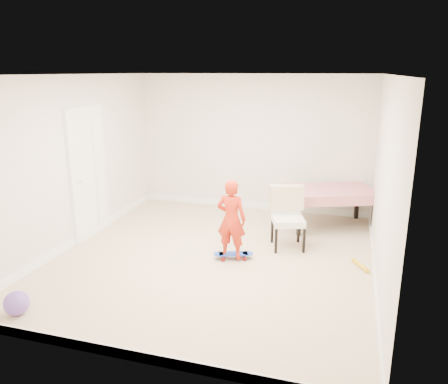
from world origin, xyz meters
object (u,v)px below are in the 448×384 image
(child, at_px, (231,222))
(skateboard, at_px, (233,256))
(balloon, at_px, (16,303))
(dining_chair, at_px, (288,218))
(dining_table, at_px, (330,208))

(child, bearing_deg, skateboard, -129.68)
(balloon, bearing_deg, dining_chair, 46.81)
(dining_chair, bearing_deg, child, -154.83)
(dining_chair, relative_size, child, 0.82)
(dining_table, relative_size, skateboard, 2.56)
(skateboard, relative_size, child, 0.49)
(dining_chair, xyz_separation_m, balloon, (-2.62, -2.79, -0.33))
(dining_table, bearing_deg, dining_chair, -137.19)
(skateboard, bearing_deg, child, -150.90)
(dining_chair, xyz_separation_m, child, (-0.72, -0.68, 0.11))
(child, bearing_deg, dining_chair, -134.65)
(skateboard, xyz_separation_m, child, (-0.03, -0.03, 0.54))
(dining_chair, distance_m, balloon, 3.85)
(skateboard, distance_m, balloon, 2.89)
(dining_table, bearing_deg, skateboard, -146.14)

